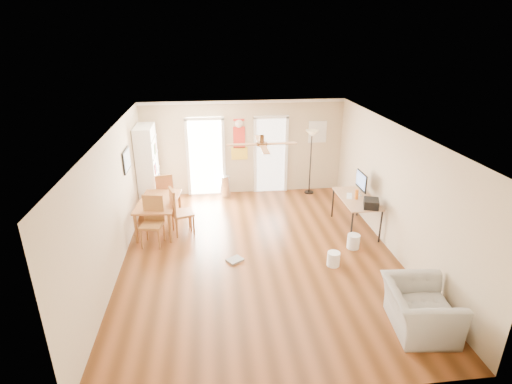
{
  "coord_description": "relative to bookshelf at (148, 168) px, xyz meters",
  "views": [
    {
      "loc": [
        -0.9,
        -7.12,
        4.29
      ],
      "look_at": [
        0.0,
        0.6,
        1.15
      ],
      "focal_mm": 28.05,
      "sensor_mm": 36.0,
      "label": 1
    }
  ],
  "objects": [
    {
      "name": "keyboard",
      "position": [
        4.72,
        -1.75,
        -0.29
      ],
      "size": [
        0.23,
        0.38,
        0.01
      ],
      "primitive_type": "cube",
      "rotation": [
        0.0,
        0.0,
        -0.35
      ],
      "color": "silver",
      "rests_on": "computer_desk"
    },
    {
      "name": "wall_back",
      "position": [
        2.52,
        0.74,
        0.23
      ],
      "size": [
        5.5,
        0.04,
        2.6
      ],
      "primitive_type": null,
      "color": "beige",
      "rests_on": "floor"
    },
    {
      "name": "framed_poster",
      "position": [
        -0.21,
        -1.36,
        0.63
      ],
      "size": [
        0.04,
        0.66,
        0.48
      ],
      "primitive_type": "cube",
      "color": "black",
      "rests_on": "wall_left"
    },
    {
      "name": "wall_decal",
      "position": [
        2.39,
        0.72,
        0.48
      ],
      "size": [
        0.46,
        0.03,
        1.1
      ],
      "primitive_type": "cube",
      "color": "red",
      "rests_on": "wall_back"
    },
    {
      "name": "bathroom_doorway",
      "position": [
        3.27,
        0.72,
        -0.02
      ],
      "size": [
        0.8,
        0.1,
        2.1
      ],
      "primitive_type": null,
      "color": "white",
      "rests_on": "wall_back"
    },
    {
      "name": "floor_cloth",
      "position": [
        1.99,
        -2.96,
        -1.05
      ],
      "size": [
        0.38,
        0.36,
        0.04
      ],
      "primitive_type": "cube",
      "rotation": [
        0.0,
        0.0,
        0.58
      ],
      "color": "gray",
      "rests_on": "floor"
    },
    {
      "name": "wastebasket_a",
      "position": [
        3.91,
        -3.35,
        -0.93
      ],
      "size": [
        0.32,
        0.32,
        0.29
      ],
      "primitive_type": "cylinder",
      "rotation": [
        0.0,
        0.0,
        -0.33
      ],
      "color": "white",
      "rests_on": "floor"
    },
    {
      "name": "armchair",
      "position": [
        4.67,
        -5.24,
        -0.71
      ],
      "size": [
        1.08,
        1.21,
        0.72
      ],
      "primitive_type": "imported",
      "rotation": [
        0.0,
        0.0,
        1.46
      ],
      "color": "#A2A29D",
      "rests_on": "floor"
    },
    {
      "name": "wall_front",
      "position": [
        2.52,
        -6.26,
        0.23
      ],
      "size": [
        5.5,
        0.04,
        2.6
      ],
      "primitive_type": null,
      "color": "beige",
      "rests_on": "floor"
    },
    {
      "name": "ac_grille",
      "position": [
        4.57,
        0.71,
        0.63
      ],
      "size": [
        0.5,
        0.04,
        0.6
      ],
      "primitive_type": "cube",
      "color": "white",
      "rests_on": "wall_back"
    },
    {
      "name": "dining_chair_right_b",
      "position": [
        0.92,
        -1.6,
        -0.53
      ],
      "size": [
        0.56,
        0.56,
        1.08
      ],
      "primitive_type": null,
      "rotation": [
        0.0,
        0.0,
        1.87
      ],
      "color": "#AB6937",
      "rests_on": "floor"
    },
    {
      "name": "torchiere_lamp",
      "position": [
        4.34,
        0.45,
        -0.16
      ],
      "size": [
        0.42,
        0.42,
        1.81
      ],
      "primitive_type": null,
      "rotation": [
        0.0,
        0.0,
        -0.26
      ],
      "color": "black",
      "rests_on": "floor"
    },
    {
      "name": "bookshelf",
      "position": [
        0.0,
        0.0,
        0.0
      ],
      "size": [
        0.46,
        0.98,
        2.14
      ],
      "primitive_type": null,
      "rotation": [
        0.0,
        0.0,
        -0.03
      ],
      "color": "white",
      "rests_on": "floor"
    },
    {
      "name": "floor",
      "position": [
        2.52,
        -2.76,
        -1.07
      ],
      "size": [
        7.0,
        7.0,
        0.0
      ],
      "primitive_type": "plane",
      "color": "brown",
      "rests_on": "ground"
    },
    {
      "name": "dining_chair_right_a",
      "position": [
        0.92,
        -1.39,
        -0.6
      ],
      "size": [
        0.41,
        0.41,
        0.94
      ],
      "primitive_type": null,
      "rotation": [
        0.0,
        0.0,
        1.64
      ],
      "color": "#A06633",
      "rests_on": "floor"
    },
    {
      "name": "wall_right",
      "position": [
        5.27,
        -2.76,
        0.23
      ],
      "size": [
        0.04,
        7.0,
        2.6
      ],
      "primitive_type": null,
      "color": "beige",
      "rests_on": "floor"
    },
    {
      "name": "orange_bottle",
      "position": [
        4.82,
        -1.93,
        -0.18
      ],
      "size": [
        0.07,
        0.07,
        0.22
      ],
      "primitive_type": "cylinder",
      "rotation": [
        0.0,
        0.0,
        -0.0
      ],
      "color": "orange",
      "rests_on": "computer_desk"
    },
    {
      "name": "printer",
      "position": [
        4.97,
        -2.41,
        -0.2
      ],
      "size": [
        0.41,
        0.44,
        0.18
      ],
      "primitive_type": "cube",
      "rotation": [
        0.0,
        0.0,
        -0.33
      ],
      "color": "black",
      "rests_on": "computer_desk"
    },
    {
      "name": "dining_table",
      "position": [
        0.37,
        -1.35,
        -0.71
      ],
      "size": [
        0.99,
        1.5,
        0.71
      ],
      "primitive_type": null,
      "rotation": [
        0.0,
        0.0,
        -0.1
      ],
      "color": "#AC7037",
      "rests_on": "floor"
    },
    {
      "name": "wastebasket_b",
      "position": [
        4.53,
        -2.73,
        -0.92
      ],
      "size": [
        0.31,
        0.31,
        0.31
      ],
      "primitive_type": "cylinder",
      "rotation": [
        0.0,
        0.0,
        0.2
      ],
      "color": "white",
      "rests_on": "floor"
    },
    {
      "name": "wall_left",
      "position": [
        -0.23,
        -2.76,
        0.23
      ],
      "size": [
        0.04,
        7.0,
        2.6
      ],
      "primitive_type": null,
      "color": "beige",
      "rests_on": "floor"
    },
    {
      "name": "trash_can",
      "position": [
        1.96,
        0.45,
        -0.77
      ],
      "size": [
        0.3,
        0.3,
        0.6
      ],
      "primitive_type": "cylinder",
      "rotation": [
        0.0,
        0.0,
        -0.1
      ],
      "color": "silver",
      "rests_on": "floor"
    },
    {
      "name": "imac",
      "position": [
        4.99,
        -1.71,
        -0.02
      ],
      "size": [
        0.13,
        0.59,
        0.55
      ],
      "primitive_type": null,
      "rotation": [
        0.0,
        0.0,
        0.08
      ],
      "color": "black",
      "rests_on": "computer_desk"
    },
    {
      "name": "kitchen_doorway",
      "position": [
        1.47,
        0.72,
        -0.02
      ],
      "size": [
        0.9,
        0.1,
        2.1
      ],
      "primitive_type": null,
      "color": "white",
      "rests_on": "wall_back"
    },
    {
      "name": "ceiling",
      "position": [
        2.52,
        -2.76,
        1.53
      ],
      "size": [
        5.5,
        7.0,
        0.0
      ],
      "primitive_type": null,
      "color": "silver",
      "rests_on": "floor"
    },
    {
      "name": "dining_chair_near",
      "position": [
        0.3,
        -2.1,
        -0.54
      ],
      "size": [
        0.51,
        0.51,
        1.07
      ],
      "primitive_type": null,
      "rotation": [
        0.0,
        0.0,
        -0.18
      ],
      "color": "#A16434",
      "rests_on": "floor"
    },
    {
      "name": "ceiling_fan",
      "position": [
        2.52,
        -3.06,
        1.36
      ],
      "size": [
        1.24,
        1.24,
        0.2
      ],
      "primitive_type": null,
      "color": "#593819",
      "rests_on": "ceiling"
    },
    {
      "name": "dining_chair_far",
      "position": [
        0.4,
        -0.33,
        -0.56
      ],
      "size": [
        0.5,
        0.5,
        1.02
      ],
      "primitive_type": null,
      "rotation": [
        0.0,
        0.0,
        3.35
      ],
      "color": "#AC6237",
      "rests_on": "floor"
    },
    {
      "name": "computer_desk",
      "position": [
        4.85,
        -1.86,
        -0.68
      ],
      "size": [
        0.72,
        1.45,
        0.78
      ],
      "primitive_type": null,
      "color": "tan",
      "rests_on": "floor"
    },
    {
      "name": "crown_molding",
      "position": [
        2.52,
        -2.76,
        1.49
      ],
      "size": [
        5.5,
        7.0,
        0.08
      ],
      "primitive_type": null,
      "color": "white",
      "rests_on": "wall_back"
    }
  ]
}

